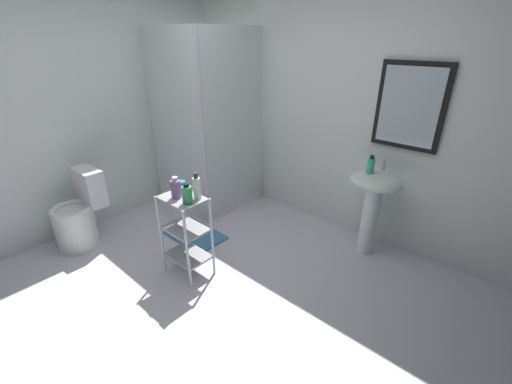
# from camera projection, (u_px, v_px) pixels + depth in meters

# --- Properties ---
(ground_plane) EXTENTS (4.20, 4.20, 0.02)m
(ground_plane) POSITION_uv_depth(u_px,v_px,m) (198.00, 303.00, 2.61)
(ground_plane) COLOR silver
(wall_back) EXTENTS (4.20, 0.14, 2.50)m
(wall_back) POSITION_uv_depth(u_px,v_px,m) (332.00, 107.00, 3.31)
(wall_back) COLOR silver
(wall_back) RESTS_ON ground_plane
(wall_left) EXTENTS (0.10, 4.20, 2.50)m
(wall_left) POSITION_uv_depth(u_px,v_px,m) (64.00, 111.00, 3.16)
(wall_left) COLOR silver
(wall_left) RESTS_ON ground_plane
(shower_stall) EXTENTS (0.92, 0.92, 2.00)m
(shower_stall) POSITION_uv_depth(u_px,v_px,m) (209.00, 169.00, 3.94)
(shower_stall) COLOR white
(shower_stall) RESTS_ON ground_plane
(pedestal_sink) EXTENTS (0.46, 0.37, 0.81)m
(pedestal_sink) POSITION_uv_depth(u_px,v_px,m) (373.00, 198.00, 2.97)
(pedestal_sink) COLOR white
(pedestal_sink) RESTS_ON ground_plane
(sink_faucet) EXTENTS (0.03, 0.03, 0.10)m
(sink_faucet) POSITION_uv_depth(u_px,v_px,m) (384.00, 165.00, 2.93)
(sink_faucet) COLOR silver
(sink_faucet) RESTS_ON pedestal_sink
(toilet) EXTENTS (0.37, 0.49, 0.76)m
(toilet) POSITION_uv_depth(u_px,v_px,m) (79.00, 216.00, 3.20)
(toilet) COLOR white
(toilet) RESTS_ON ground_plane
(storage_cart) EXTENTS (0.38, 0.28, 0.74)m
(storage_cart) POSITION_uv_depth(u_px,v_px,m) (186.00, 230.00, 2.75)
(storage_cart) COLOR silver
(storage_cart) RESTS_ON ground_plane
(hand_soap_bottle) EXTENTS (0.06, 0.06, 0.16)m
(hand_soap_bottle) POSITION_uv_depth(u_px,v_px,m) (371.00, 165.00, 2.87)
(hand_soap_bottle) COLOR #2DBC99
(hand_soap_bottle) RESTS_ON pedestal_sink
(lotion_bottle_white) EXTENTS (0.06, 0.06, 0.22)m
(lotion_bottle_white) POSITION_uv_depth(u_px,v_px,m) (197.00, 188.00, 2.56)
(lotion_bottle_white) COLOR white
(lotion_bottle_white) RESTS_ON storage_cart
(conditioner_bottle_purple) EXTENTS (0.08, 0.08, 0.18)m
(conditioner_bottle_purple) POSITION_uv_depth(u_px,v_px,m) (176.00, 189.00, 2.58)
(conditioner_bottle_purple) COLOR #8755A6
(conditioner_bottle_purple) RESTS_ON storage_cart
(body_wash_bottle_green) EXTENTS (0.08, 0.08, 0.17)m
(body_wash_bottle_green) POSITION_uv_depth(u_px,v_px,m) (187.00, 195.00, 2.50)
(body_wash_bottle_green) COLOR #359D5E
(body_wash_bottle_green) RESTS_ON storage_cart
(rinse_cup) EXTENTS (0.06, 0.06, 0.09)m
(rinse_cup) POSITION_uv_depth(u_px,v_px,m) (182.00, 186.00, 2.69)
(rinse_cup) COLOR #3870B2
(rinse_cup) RESTS_ON storage_cart
(bath_mat) EXTENTS (0.60, 0.40, 0.02)m
(bath_mat) POSITION_uv_depth(u_px,v_px,m) (195.00, 235.00, 3.45)
(bath_mat) COLOR teal
(bath_mat) RESTS_ON ground_plane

